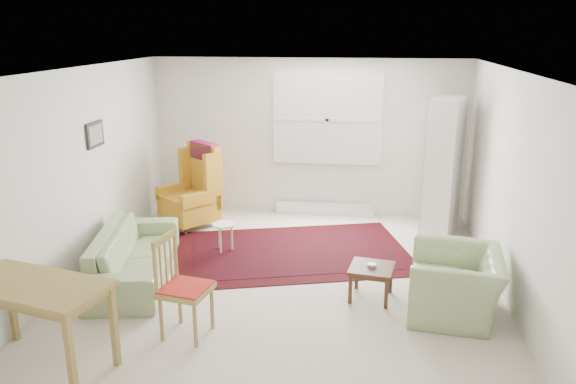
# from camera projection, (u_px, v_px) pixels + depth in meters

# --- Properties ---
(room) EXTENTS (5.04, 5.54, 2.51)m
(room) POSITION_uv_depth(u_px,v_px,m) (289.00, 177.00, 6.57)
(room) COLOR beige
(room) RESTS_ON ground
(rug) EXTENTS (3.53, 2.77, 0.03)m
(rug) POSITION_uv_depth(u_px,v_px,m) (292.00, 252.00, 7.63)
(rug) COLOR black
(rug) RESTS_ON ground
(sofa) EXTENTS (1.20, 2.19, 0.84)m
(sofa) POSITION_uv_depth(u_px,v_px,m) (134.00, 245.00, 6.76)
(sofa) COLOR #879C68
(sofa) RESTS_ON ground
(armchair) EXTENTS (1.05, 1.16, 0.83)m
(armchair) POSITION_uv_depth(u_px,v_px,m) (456.00, 277.00, 5.90)
(armchair) COLOR #879C68
(armchair) RESTS_ON ground
(wingback_chair) EXTENTS (1.05, 1.06, 1.27)m
(wingback_chair) POSITION_uv_depth(u_px,v_px,m) (188.00, 186.00, 8.49)
(wingback_chair) COLOR #BF831D
(wingback_chair) RESTS_ON ground
(coffee_table) EXTENTS (0.54, 0.54, 0.39)m
(coffee_table) POSITION_uv_depth(u_px,v_px,m) (371.00, 282.00, 6.30)
(coffee_table) COLOR #462315
(coffee_table) RESTS_ON ground
(stool) EXTENTS (0.38, 0.38, 0.41)m
(stool) POSITION_uv_depth(u_px,v_px,m) (224.00, 237.00, 7.62)
(stool) COLOR white
(stool) RESTS_ON ground
(cabinet) EXTENTS (0.66, 0.89, 2.00)m
(cabinet) POSITION_uv_depth(u_px,v_px,m) (444.00, 167.00, 8.16)
(cabinet) COLOR silver
(cabinet) RESTS_ON ground
(desk) EXTENTS (1.42, 0.94, 0.83)m
(desk) POSITION_uv_depth(u_px,v_px,m) (38.00, 326.00, 4.94)
(desk) COLOR olive
(desk) RESTS_ON ground
(desk_chair) EXTENTS (0.53, 0.53, 1.03)m
(desk_chair) POSITION_uv_depth(u_px,v_px,m) (186.00, 287.00, 5.45)
(desk_chair) COLOR olive
(desk_chair) RESTS_ON ground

